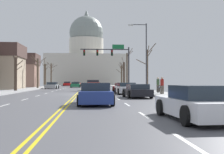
% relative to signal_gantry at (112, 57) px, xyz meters
% --- Properties ---
extents(ground, '(20.00, 180.00, 0.20)m').
position_rel_signal_gantry_xyz_m(ground, '(-4.83, -15.65, -5.27)').
color(ground, '#4F4F54').
extents(signal_gantry, '(7.91, 0.41, 7.13)m').
position_rel_signal_gantry_xyz_m(signal_gantry, '(0.00, 0.00, 0.00)').
color(signal_gantry, '#28282D').
rests_on(signal_gantry, ground).
extents(street_lamp_right, '(2.27, 0.24, 8.27)m').
position_rel_signal_gantry_xyz_m(street_lamp_right, '(3.09, -11.45, -0.28)').
color(street_lamp_right, '#333338').
rests_on(street_lamp_right, ground).
extents(capitol_building, '(28.33, 23.91, 28.35)m').
position_rel_signal_gantry_xyz_m(capitol_building, '(-4.83, 62.62, 3.82)').
color(capitol_building, beige).
rests_on(capitol_building, ground).
extents(pickup_truck_near_00, '(2.27, 5.37, 1.55)m').
position_rel_signal_gantry_xyz_m(pickup_truck_near_00, '(-3.03, -2.88, -4.58)').
color(pickup_truck_near_00, maroon).
rests_on(pickup_truck_near_00, ground).
extents(sedan_near_01, '(2.19, 4.32, 1.13)m').
position_rel_signal_gantry_xyz_m(sedan_near_01, '(0.55, -10.01, -4.76)').
color(sedan_near_01, '#B71414').
rests_on(sedan_near_01, ground).
extents(sedan_near_02, '(2.18, 4.67, 1.21)m').
position_rel_signal_gantry_xyz_m(sedan_near_02, '(0.32, -15.64, -4.71)').
color(sedan_near_02, silver).
rests_on(sedan_near_02, ground).
extents(sedan_near_03, '(2.11, 4.41, 1.12)m').
position_rel_signal_gantry_xyz_m(sedan_near_03, '(0.43, -22.27, -4.75)').
color(sedan_near_03, black).
rests_on(sedan_near_03, ground).
extents(sedan_near_04, '(2.05, 4.67, 1.27)m').
position_rel_signal_gantry_xyz_m(sedan_near_04, '(-3.18, -29.02, -4.70)').
color(sedan_near_04, navy).
rests_on(sedan_near_04, ground).
extents(sedan_near_05, '(2.13, 4.56, 1.22)m').
position_rel_signal_gantry_xyz_m(sedan_near_05, '(0.26, -36.16, -4.72)').
color(sedan_near_05, silver).
rests_on(sedan_near_05, ground).
extents(sedan_oncoming_00, '(2.21, 4.40, 1.18)m').
position_rel_signal_gantry_xyz_m(sedan_oncoming_00, '(-10.24, 6.12, -4.72)').
color(sedan_oncoming_00, '#9EA3A8').
rests_on(sedan_oncoming_00, ground).
extents(sedan_oncoming_01, '(2.08, 4.41, 1.17)m').
position_rel_signal_gantry_xyz_m(sedan_oncoming_01, '(-6.56, 16.29, -4.73)').
color(sedan_oncoming_01, '#1E7247').
rests_on(sedan_oncoming_01, ground).
extents(sedan_oncoming_02, '(2.04, 4.74, 1.21)m').
position_rel_signal_gantry_xyz_m(sedan_oncoming_02, '(-6.77, 27.03, -4.70)').
color(sedan_oncoming_02, '#B71414').
rests_on(sedan_oncoming_02, ground).
extents(sedan_oncoming_03, '(2.20, 4.39, 1.23)m').
position_rel_signal_gantry_xyz_m(sedan_oncoming_03, '(-9.89, 35.85, -4.70)').
color(sedan_oncoming_03, '#B71414').
rests_on(sedan_oncoming_03, ground).
extents(flank_building_01, '(10.35, 6.78, 6.39)m').
position_rel_signal_gantry_xyz_m(flank_building_01, '(-20.63, 21.45, -2.05)').
color(flank_building_01, '#8C6656').
rests_on(flank_building_01, ground).
extents(flank_building_03, '(11.97, 8.16, 8.62)m').
position_rel_signal_gantry_xyz_m(flank_building_03, '(-23.40, 32.81, -0.92)').
color(flank_building_03, slate).
rests_on(flank_building_03, ground).
extents(bare_tree_00, '(2.32, 2.30, 6.20)m').
position_rel_signal_gantry_xyz_m(bare_tree_00, '(4.11, -8.25, -2.18)').
color(bare_tree_00, brown).
rests_on(bare_tree_00, ground).
extents(bare_tree_01, '(1.71, 1.82, 4.60)m').
position_rel_signal_gantry_xyz_m(bare_tree_01, '(-13.11, -7.88, -2.87)').
color(bare_tree_01, '#423328').
rests_on(bare_tree_01, ground).
extents(bare_tree_02, '(2.02, 2.51, 5.21)m').
position_rel_signal_gantry_xyz_m(bare_tree_02, '(3.78, 19.65, -2.55)').
color(bare_tree_02, '#4C3D2D').
rests_on(bare_tree_02, ground).
extents(bare_tree_03, '(2.89, 2.48, 6.09)m').
position_rel_signal_gantry_xyz_m(bare_tree_03, '(-13.01, 7.26, -2.23)').
color(bare_tree_03, brown).
rests_on(bare_tree_03, ground).
extents(bare_tree_04, '(1.14, 1.80, 6.04)m').
position_rel_signal_gantry_xyz_m(bare_tree_04, '(3.32, 11.29, -2.53)').
color(bare_tree_04, '#423328').
rests_on(bare_tree_04, ground).
extents(bare_tree_05, '(2.61, 1.66, 5.79)m').
position_rel_signal_gantry_xyz_m(bare_tree_05, '(-12.65, 23.10, -2.17)').
color(bare_tree_05, brown).
rests_on(bare_tree_05, ground).
extents(bare_tree_06, '(1.21, 2.27, 7.13)m').
position_rel_signal_gantry_xyz_m(bare_tree_06, '(3.11, 4.53, -1.78)').
color(bare_tree_06, brown).
rests_on(bare_tree_06, ground).
extents(bare_tree_07, '(1.49, 1.42, 5.76)m').
position_rel_signal_gantry_xyz_m(bare_tree_07, '(-12.67, 13.77, -2.67)').
color(bare_tree_07, '#4C3D2D').
rests_on(bare_tree_07, ground).
extents(pedestrian_00, '(0.35, 0.34, 1.63)m').
position_rel_signal_gantry_xyz_m(pedestrian_00, '(3.43, -18.85, -4.24)').
color(pedestrian_00, '#4C4238').
rests_on(pedestrian_00, ground).
extents(pedestrian_01, '(0.35, 0.34, 1.68)m').
position_rel_signal_gantry_xyz_m(pedestrian_01, '(4.28, -13.66, -4.22)').
color(pedestrian_01, '#4C4238').
rests_on(pedestrian_01, ground).
extents(bicycle_parked, '(0.12, 1.77, 0.85)m').
position_rel_signal_gantry_xyz_m(bicycle_parked, '(3.69, -16.64, -4.80)').
color(bicycle_parked, black).
rests_on(bicycle_parked, ground).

